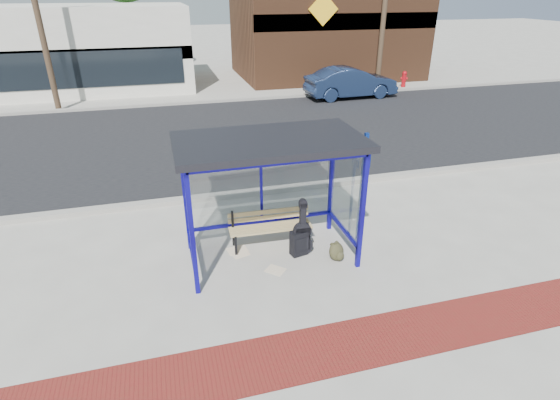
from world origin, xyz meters
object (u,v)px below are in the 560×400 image
object	(u,v)px
bench	(270,225)
guitar_bag	(302,236)
parked_car	(351,82)
backpack	(337,252)
fire_hydrant	(404,78)
suitcase	(299,243)

from	to	relation	value
bench	guitar_bag	bearing A→B (deg)	-44.13
parked_car	backpack	bearing A→B (deg)	153.27
fire_hydrant	parked_car	bearing A→B (deg)	-157.77
guitar_bag	parked_car	size ratio (longest dim) A/B	0.26
suitcase	parked_car	world-z (taller)	parked_car
parked_car	suitcase	bearing A→B (deg)	150.22
suitcase	backpack	world-z (taller)	suitcase
backpack	fire_hydrant	bearing A→B (deg)	38.44
suitcase	backpack	bearing A→B (deg)	-42.75
bench	parked_car	size ratio (longest dim) A/B	0.39
suitcase	backpack	size ratio (longest dim) A/B	1.53
suitcase	backpack	distance (m)	0.75
suitcase	parked_car	size ratio (longest dim) A/B	0.13
guitar_bag	suitcase	distance (m)	0.17
backpack	fire_hydrant	xyz separation A→B (m)	(9.59, 14.33, 0.27)
bench	parked_car	distance (m)	13.79
guitar_bag	fire_hydrant	xyz separation A→B (m)	(10.17, 13.96, 0.03)
bench	guitar_bag	distance (m)	0.74
bench	fire_hydrant	bearing A→B (deg)	53.66
bench	backpack	bearing A→B (deg)	-37.25
bench	fire_hydrant	size ratio (longest dim) A/B	2.03
bench	fire_hydrant	world-z (taller)	fire_hydrant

